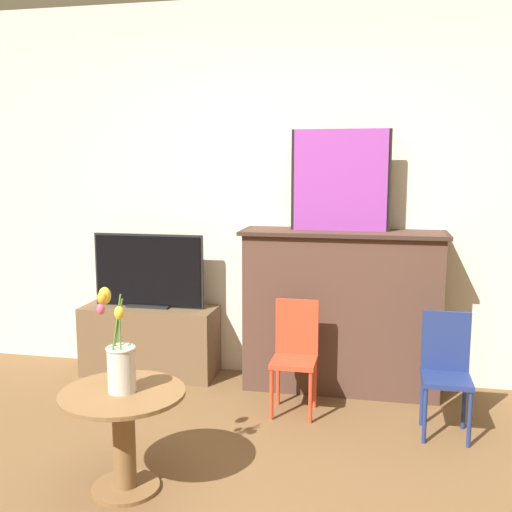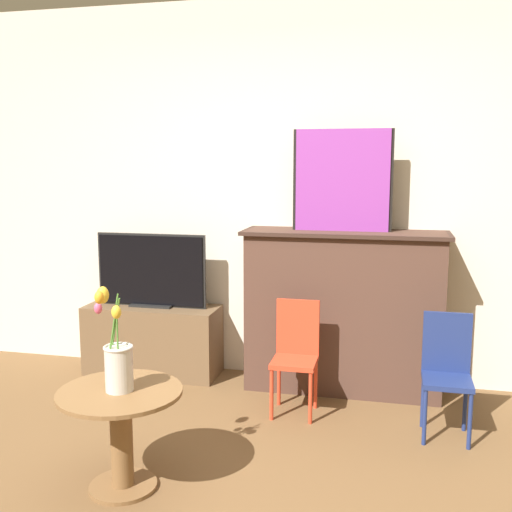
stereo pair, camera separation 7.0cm
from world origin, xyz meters
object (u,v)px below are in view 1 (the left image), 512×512
Objects in this scene: chair_blue at (446,367)px; tv_monitor at (148,272)px; vase_tulips at (120,359)px; painting at (340,180)px; chair_red at (295,350)px.

tv_monitor is at bearing 164.25° from chair_blue.
tv_monitor reaches higher than vase_tulips.
painting is at bearing 138.88° from chair_blue.
painting is 0.81× the size of tv_monitor.
painting reaches higher than tv_monitor.
chair_red is (-0.23, -0.46, -1.05)m from painting.
chair_red is at bearing -21.28° from tv_monitor.
painting reaches higher than chair_red.
chair_blue is at bearing -41.12° from painting.
vase_tulips reaches higher than chair_blue.
vase_tulips is (-0.90, -1.56, -0.79)m from painting.
chair_red is at bearing -116.60° from painting.
painting is at bearing 59.94° from vase_tulips.
tv_monitor is at bearing -179.73° from painting.
vase_tulips is at bearing -148.24° from chair_blue.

